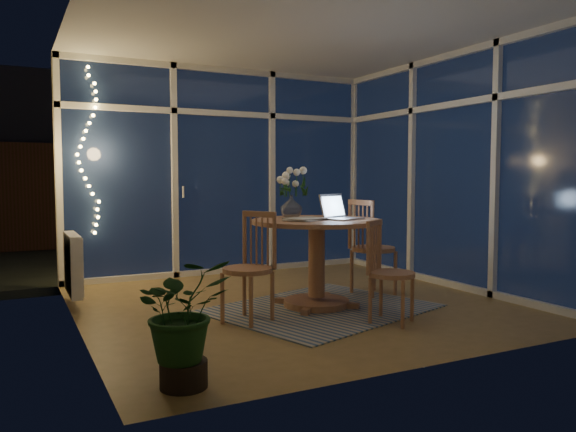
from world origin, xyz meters
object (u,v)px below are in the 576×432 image
Objects in this scene: chair_left at (247,267)px; potted_plant at (183,324)px; chair_front at (392,271)px; dining_table at (317,263)px; flower_vase at (291,207)px; chair_right at (374,246)px; laptop at (344,206)px.

chair_left reaches higher than potted_plant.
potted_plant is at bearing 162.46° from chair_front.
dining_table is 0.84m from chair_left.
chair_left is (-0.81, -0.24, 0.06)m from dining_table.
flower_vase is at bearing 115.12° from dining_table.
dining_table reaches higher than potted_plant.
flower_vase reaches higher than dining_table.
dining_table is at bearing 76.59° from chair_left.
chair_right is at bearing 75.95° from chair_left.
chair_left is 1.25× the size of potted_plant.
dining_table is 1.20× the size of chair_right.
chair_right reaches higher than dining_table.
dining_table is 0.85m from chair_right.
laptop is at bearing -48.70° from flower_vase.
chair_left is 1.14m from laptop.
chair_right is 1.15m from chair_front.
chair_left is 4.53× the size of flower_vase.
laptop is (-0.05, 0.67, 0.52)m from chair_front.
chair_left is at bearing 98.40° from chair_right.
laptop is at bearing -29.38° from dining_table.
flower_vase reaches higher than chair_left.
potted_plant is (-1.58, -1.71, -0.56)m from flower_vase.
potted_plant is at bearing -169.83° from laptop.
chair_right is at bearing 33.31° from potted_plant.
chair_left is 0.97m from flower_vase.
chair_right is 3.01m from potted_plant.
chair_right is 2.84× the size of laptop.
laptop is at bearing 113.04° from chair_right.
potted_plant is (-1.98, -0.64, -0.06)m from chair_front.
dining_table is at bearing 97.77° from chair_right.
chair_left is at bearing 52.94° from potted_plant.
chair_left is 1.22m from chair_front.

